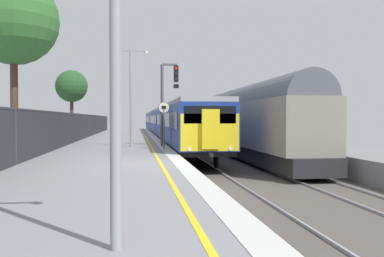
{
  "coord_description": "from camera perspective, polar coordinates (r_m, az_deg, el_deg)",
  "views": [
    {
      "loc": [
        -1.27,
        -15.6,
        1.64
      ],
      "look_at": [
        1.41,
        4.36,
        1.17
      ],
      "focal_mm": 39.67,
      "sensor_mm": 36.0,
      "label": 1
    }
  ],
  "objects": [
    {
      "name": "freight_train_adjacent_track",
      "position": [
        30.67,
        6.25,
        1.19
      ],
      "size": [
        2.6,
        27.34,
        4.71
      ],
      "color": "#232326",
      "rests_on": "ground"
    },
    {
      "name": "background_tree_left",
      "position": [
        23.32,
        -22.91,
        12.87
      ],
      "size": [
        4.4,
        4.4,
        8.7
      ],
      "color": "#473323",
      "rests_on": "ground"
    },
    {
      "name": "platform_back_fence",
      "position": [
        16.16,
        -22.64,
        -0.86
      ],
      "size": [
        0.07,
        99.0,
        2.02
      ],
      "color": "#282B2D",
      "rests_on": "ground"
    },
    {
      "name": "commuter_train_at_platform",
      "position": [
        49.03,
        -3.72,
        0.88
      ],
      "size": [
        2.83,
        60.56,
        3.81
      ],
      "color": "navy",
      "rests_on": "ground"
    },
    {
      "name": "signal_gantry",
      "position": [
        25.75,
        -3.44,
        4.59
      ],
      "size": [
        1.1,
        0.24,
        4.97
      ],
      "color": "#47474C",
      "rests_on": "ground"
    },
    {
      "name": "speed_limit_sign",
      "position": [
        22.64,
        -3.81,
        1.28
      ],
      "size": [
        0.59,
        0.08,
        2.54
      ],
      "color": "#59595B",
      "rests_on": "ground"
    },
    {
      "name": "background_tree_centre",
      "position": [
        47.54,
        -15.97,
        5.31
      ],
      "size": [
        3.41,
        3.41,
        6.84
      ],
      "color": "#473323",
      "rests_on": "ground"
    },
    {
      "name": "platform_lamp_mid",
      "position": [
        25.21,
        -8.22,
        5.26
      ],
      "size": [
        2.0,
        0.2,
        5.73
      ],
      "color": "#93999E",
      "rests_on": "ground"
    },
    {
      "name": "ground",
      "position": [
        16.24,
        6.4,
        -6.64
      ],
      "size": [
        17.4,
        110.0,
        1.21
      ],
      "color": "gray"
    }
  ]
}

